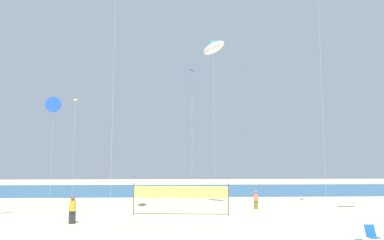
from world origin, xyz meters
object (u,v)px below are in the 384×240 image
(kite_blue_diamond, at_px, (192,72))
(kite_yellow_diamond, at_px, (75,103))
(folding_beach_chair, at_px, (372,234))
(kite_blue_delta, at_px, (54,105))
(beachgoer_coral_shirt, at_px, (256,199))
(volleyball_net, at_px, (181,193))
(beachgoer_mustard_shirt, at_px, (72,209))
(kite_white_inflatable, at_px, (213,48))

(kite_blue_diamond, distance_m, kite_yellow_diamond, 11.81)
(folding_beach_chair, height_order, kite_blue_delta, kite_blue_delta)
(kite_yellow_diamond, bearing_deg, folding_beach_chair, -38.77)
(folding_beach_chair, bearing_deg, beachgoer_coral_shirt, 61.44)
(kite_blue_diamond, relative_size, kite_yellow_diamond, 1.35)
(kite_blue_delta, height_order, kite_blue_diamond, kite_blue_diamond)
(kite_blue_delta, xyz_separation_m, kite_yellow_diamond, (2.95, -2.78, -0.19))
(volleyball_net, distance_m, kite_blue_delta, 17.71)
(folding_beach_chair, xyz_separation_m, kite_yellow_diamond, (-19.45, 15.61, 9.07))
(kite_yellow_diamond, bearing_deg, kite_blue_delta, 136.76)
(beachgoer_coral_shirt, relative_size, kite_yellow_diamond, 0.15)
(beachgoer_mustard_shirt, xyz_separation_m, kite_white_inflatable, (10.10, 6.68, 13.18))
(beachgoer_coral_shirt, relative_size, kite_blue_diamond, 0.11)
(beachgoer_mustard_shirt, relative_size, beachgoer_coral_shirt, 1.17)
(beachgoer_coral_shirt, distance_m, volleyball_net, 7.24)
(kite_blue_delta, height_order, kite_yellow_diamond, kite_blue_delta)
(kite_yellow_diamond, bearing_deg, beachgoer_coral_shirt, -10.65)
(kite_white_inflatable, bearing_deg, kite_blue_delta, 160.82)
(beachgoer_coral_shirt, xyz_separation_m, folding_beach_chair, (3.07, -12.54, -0.35))
(beachgoer_mustard_shirt, distance_m, kite_yellow_diamond, 13.03)
(beachgoer_coral_shirt, bearing_deg, kite_blue_diamond, 4.17)
(kite_blue_diamond, bearing_deg, beachgoer_mustard_shirt, -126.85)
(beachgoer_mustard_shirt, bearing_deg, folding_beach_chair, -152.58)
(kite_blue_delta, relative_size, kite_white_inflatable, 0.71)
(beachgoer_mustard_shirt, distance_m, kite_blue_diamond, 18.44)
(kite_blue_diamond, xyz_separation_m, kite_yellow_diamond, (-11.15, -1.76, -3.47))
(volleyball_net, xyz_separation_m, kite_blue_diamond, (1.22, 8.05, 11.37))
(beachgoer_mustard_shirt, relative_size, kite_yellow_diamond, 0.18)
(beachgoer_coral_shirt, xyz_separation_m, kite_blue_diamond, (-5.22, 4.84, 12.18))
(kite_blue_diamond, height_order, kite_yellow_diamond, kite_blue_diamond)
(volleyball_net, height_order, kite_yellow_diamond, kite_yellow_diamond)
(folding_beach_chair, xyz_separation_m, kite_blue_diamond, (-8.29, 17.37, 12.53))
(kite_blue_delta, bearing_deg, folding_beach_chair, -39.39)
(volleyball_net, xyz_separation_m, kite_blue_delta, (-12.89, 9.06, 8.09))
(beachgoer_coral_shirt, height_order, folding_beach_chair, beachgoer_coral_shirt)
(folding_beach_chair, distance_m, volleyball_net, 13.37)
(folding_beach_chair, xyz_separation_m, volleyball_net, (-9.51, 9.33, 1.16))
(folding_beach_chair, distance_m, kite_blue_delta, 30.42)
(kite_blue_diamond, relative_size, kite_white_inflatable, 0.90)
(beachgoer_mustard_shirt, bearing_deg, beachgoer_coral_shirt, -107.19)
(kite_blue_diamond, bearing_deg, folding_beach_chair, -64.48)
(beachgoer_mustard_shirt, xyz_separation_m, kite_yellow_diamond, (-2.78, 9.41, 8.57))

